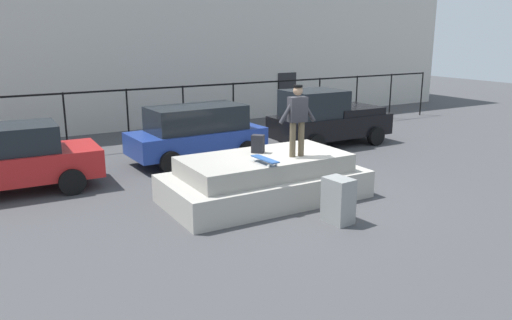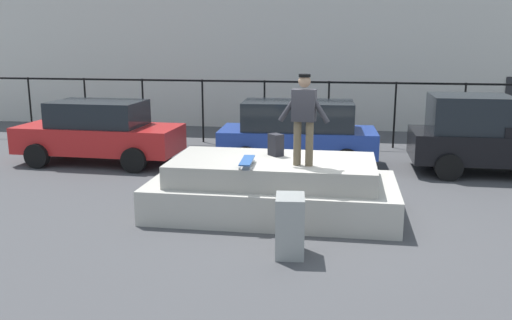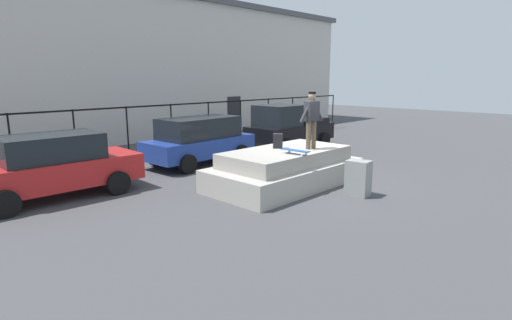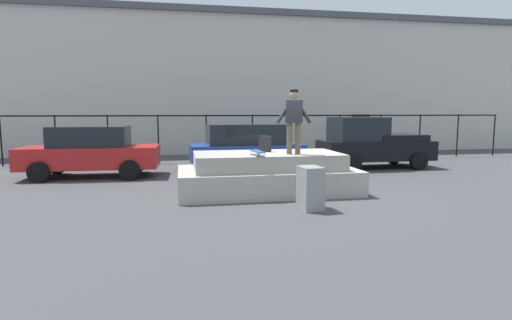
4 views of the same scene
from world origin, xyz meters
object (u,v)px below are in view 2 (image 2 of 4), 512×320
car_blue_hatchback_mid (298,131)px  car_black_pickup_far (493,136)px  skateboarder (304,114)px  car_red_sedan_near (99,132)px  backpack (276,145)px  skateboard (247,161)px  utility_box (290,226)px

car_blue_hatchback_mid → car_black_pickup_far: car_black_pickup_far is taller
skateboarder → car_red_sedan_near: size_ratio=0.38×
car_black_pickup_far → car_blue_hatchback_mid: bearing=178.1°
backpack → car_blue_hatchback_mid: bearing=136.5°
skateboarder → backpack: 1.21m
skateboard → car_blue_hatchback_mid: 4.84m
skateboard → backpack: bearing=68.0°
backpack → car_black_pickup_far: bearing=84.7°
backpack → car_blue_hatchback_mid: (0.10, 3.83, -0.38)m
car_red_sedan_near → car_black_pickup_far: car_black_pickup_far is taller
utility_box → skateboarder: bearing=82.2°
car_blue_hatchback_mid → car_black_pickup_far: bearing=-1.9°
skateboarder → car_black_pickup_far: skateboarder is taller
backpack → utility_box: size_ratio=0.45×
utility_box → skateboard: bearing=117.8°
car_blue_hatchback_mid → car_black_pickup_far: size_ratio=0.99×
car_red_sedan_near → skateboarder: bearing=-34.6°
car_red_sedan_near → skateboard: bearing=-41.3°
car_blue_hatchback_mid → skateboard: bearing=-95.9°
skateboard → car_red_sedan_near: 6.37m
car_black_pickup_far → utility_box: bearing=-126.1°
car_blue_hatchback_mid → backpack: bearing=-91.5°
skateboarder → car_blue_hatchback_mid: skateboarder is taller
skateboarder → utility_box: (-0.06, -1.62, -1.53)m
skateboarder → utility_box: skateboarder is taller
skateboarder → car_red_sedan_near: skateboarder is taller
skateboarder → skateboard: 1.31m
backpack → car_blue_hatchback_mid: size_ratio=0.10×
car_red_sedan_near → car_black_pickup_far: size_ratio=1.04×
skateboard → car_black_pickup_far: car_black_pickup_far is taller
skateboard → car_red_sedan_near: size_ratio=0.20×
utility_box → car_blue_hatchback_mid: bearing=88.4°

